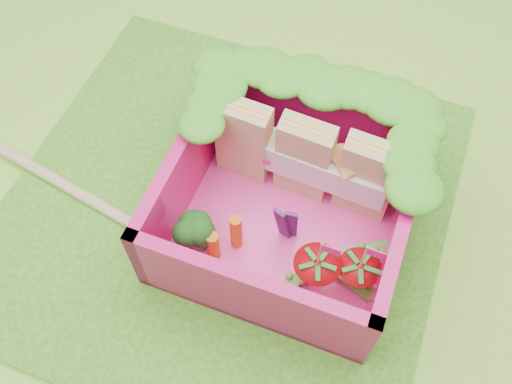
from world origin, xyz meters
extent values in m
plane|color=#8ED93D|center=(0.00, 0.00, 0.00)|extent=(14.00, 14.00, 0.00)
cube|color=#439922|center=(0.00, 0.00, 0.01)|extent=(2.60, 2.60, 0.03)
cube|color=#FF41A4|center=(0.39, 0.01, 0.06)|extent=(1.30, 1.30, 0.05)
cube|color=#DA1269|center=(0.39, 0.62, 0.31)|extent=(1.30, 0.07, 0.55)
cube|color=#DA1269|center=(0.39, -0.61, 0.31)|extent=(1.30, 0.07, 0.55)
cube|color=#DA1269|center=(-0.23, 0.01, 0.31)|extent=(0.07, 1.30, 0.55)
cube|color=#DA1269|center=(1.00, 0.01, 0.31)|extent=(0.07, 1.30, 0.55)
ellipsoid|color=#21971B|center=(-0.11, 0.59, 0.64)|extent=(0.30, 0.30, 0.11)
ellipsoid|color=#21971B|center=(0.01, 0.59, 0.64)|extent=(0.30, 0.30, 0.11)
ellipsoid|color=#21971B|center=(0.14, 0.59, 0.64)|extent=(0.30, 0.30, 0.11)
ellipsoid|color=#21971B|center=(0.26, 0.59, 0.64)|extent=(0.30, 0.30, 0.11)
ellipsoid|color=#21971B|center=(0.39, 0.59, 0.64)|extent=(0.30, 0.30, 0.11)
ellipsoid|color=#21971B|center=(0.51, 0.59, 0.64)|extent=(0.30, 0.30, 0.11)
ellipsoid|color=#21971B|center=(0.64, 0.59, 0.64)|extent=(0.30, 0.30, 0.11)
ellipsoid|color=#21971B|center=(0.76, 0.59, 0.64)|extent=(0.30, 0.30, 0.11)
ellipsoid|color=#21971B|center=(0.89, 0.59, 0.64)|extent=(0.30, 0.30, 0.11)
ellipsoid|color=#21971B|center=(-0.19, 0.11, 0.64)|extent=(0.27, 0.27, 0.10)
ellipsoid|color=#21971B|center=(-0.19, 0.25, 0.64)|extent=(0.27, 0.27, 0.10)
ellipsoid|color=#21971B|center=(-0.19, 0.39, 0.64)|extent=(0.27, 0.27, 0.10)
ellipsoid|color=#21971B|center=(-0.19, 0.53, 0.64)|extent=(0.27, 0.27, 0.10)
ellipsoid|color=#21971B|center=(0.97, 0.11, 0.64)|extent=(0.27, 0.27, 0.10)
ellipsoid|color=#21971B|center=(0.97, 0.25, 0.64)|extent=(0.27, 0.27, 0.10)
ellipsoid|color=#21971B|center=(0.97, 0.39, 0.64)|extent=(0.27, 0.27, 0.10)
ellipsoid|color=#21971B|center=(0.97, 0.53, 0.64)|extent=(0.27, 0.27, 0.10)
cube|color=tan|center=(0.02, 0.27, 0.36)|extent=(0.32, 0.17, 0.56)
cube|color=tan|center=(0.39, 0.27, 0.36)|extent=(0.32, 0.17, 0.56)
cube|color=tan|center=(0.76, 0.27, 0.36)|extent=(0.32, 0.17, 0.56)
cube|color=white|center=(0.39, 0.27, 0.33)|extent=(1.02, 0.23, 0.20)
cylinder|color=#639548|center=(-0.03, -0.32, 0.14)|extent=(0.12, 0.12, 0.13)
ellipsoid|color=#154C14|center=(-0.03, -0.32, 0.26)|extent=(0.31, 0.31, 0.12)
cylinder|color=orange|center=(0.08, -0.36, 0.19)|extent=(0.07, 0.07, 0.23)
cylinder|color=orange|center=(0.17, -0.24, 0.22)|extent=(0.07, 0.07, 0.28)
cube|color=#3A1752|center=(0.40, -0.13, 0.27)|extent=(0.07, 0.04, 0.38)
cube|color=#3A1752|center=(0.45, -0.11, 0.27)|extent=(0.07, 0.03, 0.38)
cone|color=red|center=(0.66, -0.32, 0.21)|extent=(0.25, 0.25, 0.25)
cylinder|color=#D7BA79|center=(0.66, -0.32, 0.45)|extent=(0.01, 0.01, 0.24)
cube|color=#EB2789|center=(0.71, -0.32, 0.53)|extent=(0.10, 0.01, 0.06)
cone|color=red|center=(0.87, -0.25, 0.20)|extent=(0.23, 0.23, 0.23)
cylinder|color=#D7BA79|center=(0.87, -0.25, 0.43)|extent=(0.01, 0.01, 0.24)
cube|color=#EB2789|center=(0.92, -0.25, 0.51)|extent=(0.10, 0.01, 0.06)
cube|color=green|center=(0.89, -0.03, 0.11)|extent=(0.31, 0.23, 0.05)
cube|color=green|center=(0.89, -0.26, 0.11)|extent=(0.32, 0.17, 0.05)
cube|color=green|center=(0.56, -0.35, 0.11)|extent=(0.19, 0.32, 0.05)
cube|color=#D8B876|center=(-1.08, -0.23, 0.05)|extent=(1.98, 0.41, 0.05)
cube|color=#D8B876|center=(-1.03, -0.22, 0.05)|extent=(1.98, 0.41, 0.05)
camera|label=1|loc=(0.79, -1.57, 3.04)|focal=40.00mm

